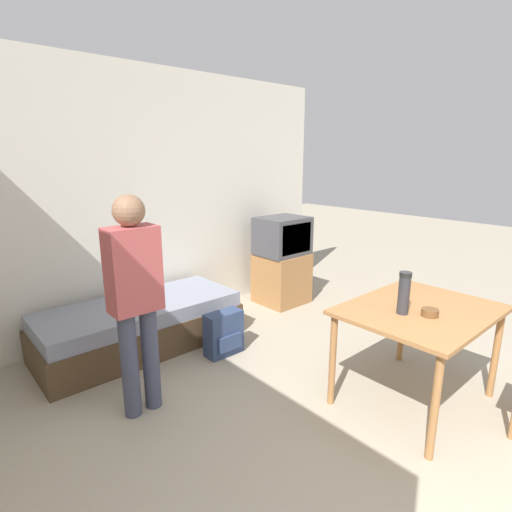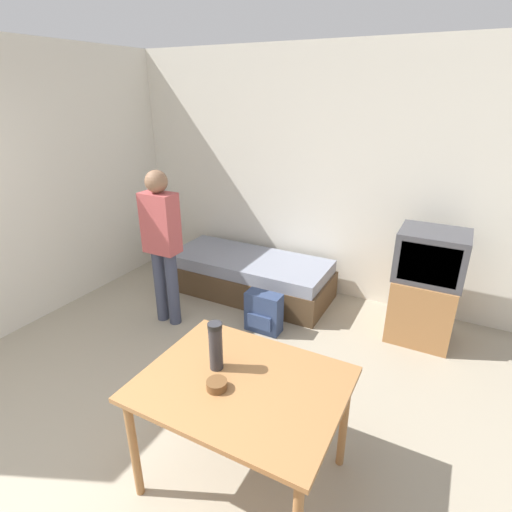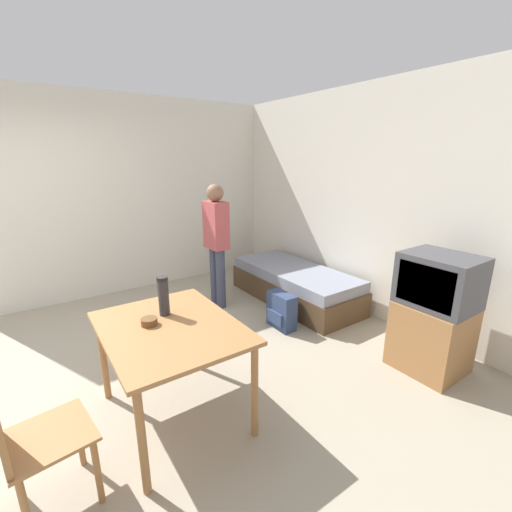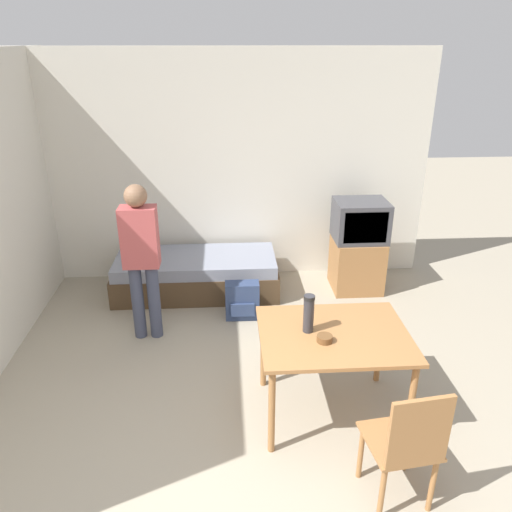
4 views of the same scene
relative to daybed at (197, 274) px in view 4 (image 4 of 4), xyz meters
The scene contains 10 objects.
ground_plane 3.06m from the daybed, 84.31° to the right, with size 20.00×20.00×0.00m, color #9E937F.
wall_back 1.27m from the daybed, 59.41° to the left, with size 4.99×0.06×2.70m.
daybed is the anchor object (origin of this frame).
tv 1.92m from the daybed, ahead, with size 0.59×0.54×1.09m.
dining_table 2.50m from the daybed, 62.11° to the right, with size 1.12×0.88×0.74m.
wooden_chair 3.40m from the daybed, 65.02° to the right, with size 0.47×0.47×0.93m.
person_standing 1.24m from the daybed, 115.42° to the right, with size 0.34×0.21×1.57m.
thermos_flask 2.44m from the daybed, 65.86° to the right, with size 0.08×0.08×0.30m.
mate_bowl 2.58m from the daybed, 65.20° to the right, with size 0.11×0.11×0.05m.
backpack 0.82m from the daybed, 51.43° to the right, with size 0.36×0.20×0.41m.
Camera 4 is at (0.06, -2.29, 2.76)m, focal length 35.00 mm.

